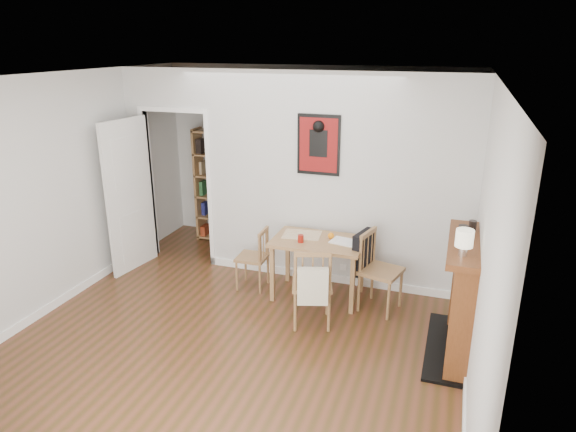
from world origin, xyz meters
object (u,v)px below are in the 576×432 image
(ceramic_jar_a, at_px, (463,231))
(chair_left, at_px, (252,258))
(dining_table, at_px, (318,247))
(chair_front, at_px, (312,285))
(red_glass, at_px, (301,239))
(chair_right, at_px, (379,270))
(notebook, at_px, (345,242))
(bookshelf, at_px, (219,187))
(orange_fruit, at_px, (331,236))
(fireplace, at_px, (463,294))
(ceramic_jar_b, at_px, (473,225))
(mantel_lamp, at_px, (464,240))

(ceramic_jar_a, bearing_deg, chair_left, 167.89)
(dining_table, distance_m, ceramic_jar_a, 1.74)
(chair_front, bearing_deg, red_glass, 119.73)
(red_glass, bearing_deg, chair_front, -60.27)
(chair_right, height_order, notebook, chair_right)
(bookshelf, bearing_deg, ceramic_jar_a, -28.31)
(chair_front, height_order, ceramic_jar_a, ceramic_jar_a)
(orange_fruit, bearing_deg, chair_front, -91.37)
(dining_table, distance_m, red_glass, 0.26)
(red_glass, xyz_separation_m, ceramic_jar_a, (1.73, -0.41, 0.45))
(fireplace, bearing_deg, notebook, 152.51)
(dining_table, relative_size, orange_fruit, 14.38)
(ceramic_jar_a, bearing_deg, orange_fruit, 156.43)
(red_glass, distance_m, orange_fruit, 0.37)
(dining_table, distance_m, fireplace, 1.75)
(bookshelf, height_order, ceramic_jar_a, bookshelf)
(notebook, bearing_deg, chair_right, -12.52)
(chair_left, bearing_deg, red_glass, -9.28)
(chair_left, height_order, ceramic_jar_b, ceramic_jar_b)
(chair_right, bearing_deg, bookshelf, 152.09)
(chair_left, xyz_separation_m, ceramic_jar_b, (2.47, -0.30, 0.82))
(bookshelf, relative_size, orange_fruit, 23.08)
(dining_table, bearing_deg, mantel_lamp, -33.30)
(red_glass, bearing_deg, fireplace, -16.39)
(dining_table, relative_size, chair_left, 1.36)
(dining_table, distance_m, chair_front, 0.66)
(chair_right, distance_m, orange_fruit, 0.69)
(dining_table, bearing_deg, chair_left, -178.30)
(chair_front, relative_size, mantel_lamp, 3.81)
(dining_table, distance_m, chair_right, 0.75)
(orange_fruit, distance_m, mantel_lamp, 1.90)
(dining_table, distance_m, orange_fruit, 0.20)
(red_glass, relative_size, ceramic_jar_a, 0.80)
(fireplace, xyz_separation_m, notebook, (-1.32, 0.69, 0.11))
(chair_left, bearing_deg, notebook, 2.53)
(fireplace, xyz_separation_m, ceramic_jar_a, (-0.07, 0.12, 0.60))
(chair_right, xyz_separation_m, ceramic_jar_b, (0.91, -0.26, 0.73))
(dining_table, relative_size, ceramic_jar_b, 11.21)
(orange_fruit, xyz_separation_m, notebook, (0.18, -0.06, -0.03))
(ceramic_jar_b, bearing_deg, notebook, 165.30)
(chair_left, distance_m, ceramic_jar_b, 2.62)
(dining_table, relative_size, red_glass, 12.04)
(red_glass, height_order, orange_fruit, red_glass)
(chair_front, xyz_separation_m, mantel_lamp, (1.45, -0.40, 0.84))
(dining_table, relative_size, notebook, 3.45)
(dining_table, xyz_separation_m, mantel_lamp, (1.56, -1.03, 0.67))
(chair_front, distance_m, mantel_lamp, 1.73)
(fireplace, bearing_deg, red_glass, 163.61)
(mantel_lamp, bearing_deg, ceramic_jar_a, 90.81)
(chair_right, xyz_separation_m, notebook, (-0.43, 0.10, 0.25))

